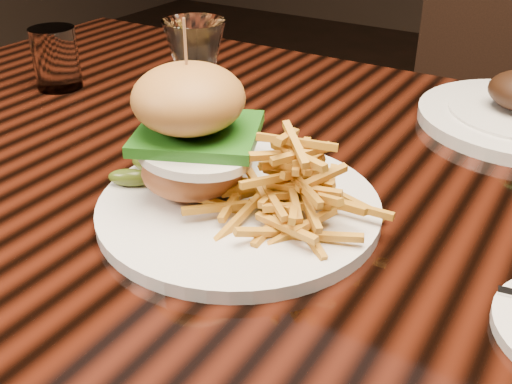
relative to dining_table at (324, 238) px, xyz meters
The scene contains 6 objects.
dining_table is the anchor object (origin of this frame).
burger_plate 0.18m from the dining_table, 116.66° to the right, with size 0.30×0.30×0.20m.
ramekin 0.13m from the dining_table, 141.14° to the right, with size 0.07×0.07×0.03m, color silver.
wine_glass 0.26m from the dining_table, 156.05° to the right, with size 0.07×0.07×0.19m.
water_tumbler 0.54m from the dining_table, behind, with size 0.07×0.07×0.10m, color white.
chair_far 0.90m from the dining_table, 88.39° to the left, with size 0.46×0.47×0.95m.
Camera 1 is at (0.25, -0.57, 1.09)m, focal length 42.00 mm.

